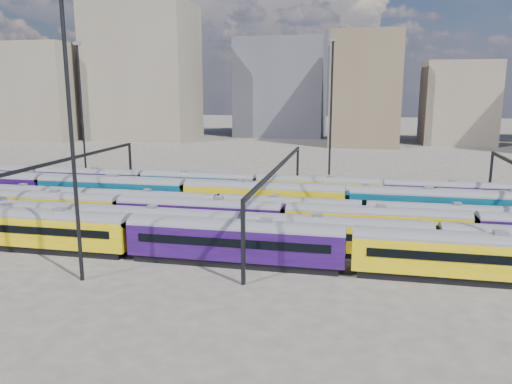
% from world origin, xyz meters
% --- Properties ---
extents(ground, '(500.00, 500.00, 0.00)m').
position_xyz_m(ground, '(0.00, 0.00, 0.00)').
color(ground, '#46403B').
rests_on(ground, ground).
extents(rake_0, '(135.10, 3.29, 5.56)m').
position_xyz_m(rake_0, '(-3.33, -15.00, 2.92)').
color(rake_0, black).
rests_on(rake_0, ground).
extents(rake_1, '(141.91, 2.96, 4.99)m').
position_xyz_m(rake_1, '(-2.55, -10.00, 2.62)').
color(rake_1, black).
rests_on(rake_1, ground).
extents(rake_2, '(146.95, 3.07, 5.17)m').
position_xyz_m(rake_2, '(-20.09, -5.00, 2.72)').
color(rake_2, black).
rests_on(rake_2, ground).
extents(rake_3, '(112.83, 2.75, 4.62)m').
position_xyz_m(rake_3, '(1.88, 0.00, 2.43)').
color(rake_3, black).
rests_on(rake_3, ground).
extents(rake_4, '(114.29, 3.34, 5.65)m').
position_xyz_m(rake_4, '(7.11, 5.00, 2.97)').
color(rake_4, black).
rests_on(rake_4, ground).
extents(rake_5, '(112.62, 2.75, 4.61)m').
position_xyz_m(rake_5, '(-7.16, 10.00, 2.42)').
color(rake_5, black).
rests_on(rake_5, ground).
extents(rake_6, '(136.07, 2.84, 4.78)m').
position_xyz_m(rake_6, '(13.74, 15.00, 2.51)').
color(rake_6, black).
rests_on(rake_6, ground).
extents(gantry_1, '(0.35, 40.35, 8.03)m').
position_xyz_m(gantry_1, '(-20.00, 0.00, 6.79)').
color(gantry_1, black).
rests_on(gantry_1, ground).
extents(gantry_2, '(0.35, 40.35, 8.03)m').
position_xyz_m(gantry_2, '(10.00, 0.00, 6.79)').
color(gantry_2, black).
rests_on(gantry_2, ground).
extents(mast_1, '(1.40, 0.50, 25.60)m').
position_xyz_m(mast_1, '(-30.00, 22.00, 13.97)').
color(mast_1, black).
rests_on(mast_1, ground).
extents(mast_2, '(1.40, 0.50, 25.60)m').
position_xyz_m(mast_2, '(-5.00, -22.00, 13.97)').
color(mast_2, black).
rests_on(mast_2, ground).
extents(mast_3, '(1.40, 0.50, 25.60)m').
position_xyz_m(mast_3, '(15.00, 24.00, 13.97)').
color(mast_3, black).
rests_on(mast_3, ground).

